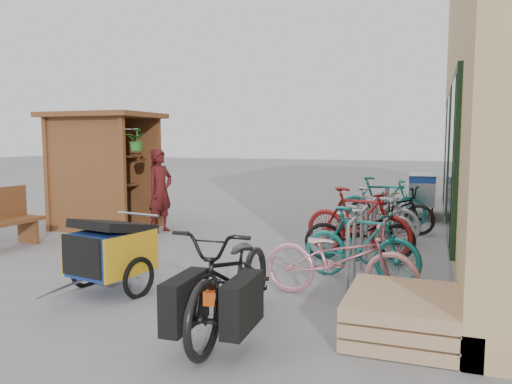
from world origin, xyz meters
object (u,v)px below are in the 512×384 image
(shopping_carts, at_px, (423,191))
(bike_2, at_px, (360,231))
(person_kiosk, at_px, (160,191))
(bike_1, at_px, (360,244))
(cargo_bike, at_px, (233,279))
(bike_4, at_px, (370,221))
(bike_5, at_px, (376,214))
(bike_7, at_px, (382,203))
(child_trailer, at_px, (111,249))
(bike_0, at_px, (339,259))
(bike_6, at_px, (390,209))
(kiosk, at_px, (100,154))
(bike_3, at_px, (357,222))
(pallet_stack, at_px, (401,315))

(shopping_carts, bearing_deg, bike_2, -99.30)
(person_kiosk, distance_m, bike_1, 4.82)
(cargo_bike, height_order, bike_4, cargo_bike)
(bike_5, bearing_deg, person_kiosk, 110.27)
(bike_5, xyz_separation_m, bike_7, (-0.02, 1.18, 0.06))
(cargo_bike, height_order, person_kiosk, person_kiosk)
(cargo_bike, distance_m, bike_7, 6.23)
(child_trailer, height_order, bike_5, bike_5)
(child_trailer, xyz_separation_m, bike_0, (2.67, 0.68, -0.05))
(person_kiosk, distance_m, bike_6, 4.62)
(kiosk, bearing_deg, shopping_carts, 32.29)
(person_kiosk, relative_size, bike_2, 0.98)
(bike_5, bearing_deg, child_trailer, 160.17)
(cargo_bike, xyz_separation_m, bike_5, (0.79, 5.00, -0.04))
(shopping_carts, xyz_separation_m, bike_0, (-0.76, -6.90, -0.15))
(bike_1, height_order, bike_3, bike_3)
(shopping_carts, distance_m, bike_0, 6.95)
(child_trailer, bearing_deg, pallet_stack, 6.11)
(child_trailer, height_order, bike_7, bike_7)
(bike_1, relative_size, bike_5, 0.99)
(bike_7, bearing_deg, bike_2, 168.62)
(cargo_bike, distance_m, person_kiosk, 5.57)
(shopping_carts, distance_m, bike_6, 2.44)
(shopping_carts, relative_size, bike_6, 1.13)
(pallet_stack, relative_size, bike_6, 0.67)
(bike_2, xyz_separation_m, bike_4, (0.00, 1.27, -0.03))
(bike_2, relative_size, bike_5, 1.04)
(bike_3, height_order, bike_7, bike_7)
(person_kiosk, bearing_deg, bike_3, -84.81)
(cargo_bike, bearing_deg, bike_4, 79.50)
(bike_5, bearing_deg, bike_7, 13.23)
(kiosk, relative_size, bike_6, 1.39)
(child_trailer, distance_m, bike_3, 3.93)
(person_kiosk, height_order, bike_5, person_kiosk)
(person_kiosk, bearing_deg, bike_0, -110.89)
(bike_6, bearing_deg, bike_0, -170.76)
(cargo_bike, bearing_deg, bike_7, 81.30)
(cargo_bike, bearing_deg, bike_2, 76.27)
(cargo_bike, distance_m, bike_0, 1.59)
(bike_5, bearing_deg, bike_6, 2.29)
(pallet_stack, bearing_deg, bike_2, 105.31)
(bike_7, bearing_deg, kiosk, 98.14)
(bike_2, bearing_deg, kiosk, 65.13)
(pallet_stack, distance_m, bike_7, 5.79)
(bike_1, bearing_deg, bike_2, 20.61)
(bike_6, height_order, bike_7, bike_7)
(child_trailer, height_order, bike_4, child_trailer)
(kiosk, xyz_separation_m, cargo_bike, (4.74, -4.33, -1.02))
(pallet_stack, distance_m, bike_6, 5.51)
(bike_7, bearing_deg, person_kiosk, 102.57)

